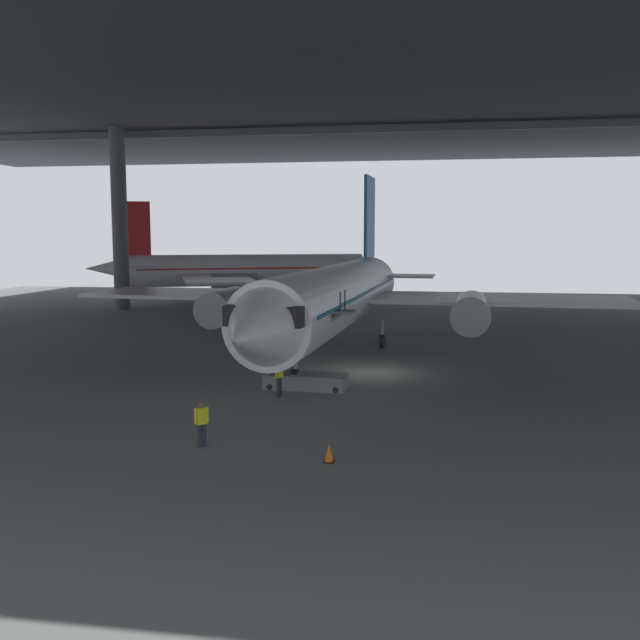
% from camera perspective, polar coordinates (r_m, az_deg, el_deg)
% --- Properties ---
extents(ground_plane, '(110.00, 110.00, 0.00)m').
position_cam_1_polar(ground_plane, '(37.98, 4.21, -4.27)').
color(ground_plane, slate).
extents(hangar_structure, '(121.00, 99.00, 18.70)m').
position_cam_1_polar(hangar_structure, '(52.10, 5.81, 18.76)').
color(hangar_structure, '#4C4F54').
rests_on(hangar_structure, ground_plane).
extents(airplane_main, '(36.87, 38.21, 11.89)m').
position_cam_1_polar(airplane_main, '(43.95, 1.39, 1.93)').
color(airplane_main, white).
rests_on(airplane_main, ground_plane).
extents(boarding_stairs, '(4.36, 1.70, 4.75)m').
position_cam_1_polar(boarding_stairs, '(33.97, -1.04, -4.32)').
color(boarding_stairs, slate).
rests_on(boarding_stairs, ground_plane).
extents(crew_worker_near_nose, '(0.42, 0.41, 1.63)m').
position_cam_1_polar(crew_worker_near_nose, '(25.13, -9.53, -8.03)').
color(crew_worker_near_nose, '#232838').
rests_on(crew_worker_near_nose, ground_plane).
extents(crew_worker_by_stairs, '(0.35, 0.51, 1.77)m').
position_cam_1_polar(crew_worker_by_stairs, '(32.26, -3.32, -4.43)').
color(crew_worker_by_stairs, '#232838').
rests_on(crew_worker_by_stairs, ground_plane).
extents(airplane_distant, '(32.88, 32.83, 10.86)m').
position_cam_1_polar(airplane_distant, '(79.75, -6.26, 4.01)').
color(airplane_distant, white).
rests_on(airplane_distant, ground_plane).
extents(traffic_cone_orange, '(0.36, 0.36, 0.60)m').
position_cam_1_polar(traffic_cone_orange, '(23.36, 0.74, -10.70)').
color(traffic_cone_orange, black).
rests_on(traffic_cone_orange, ground_plane).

